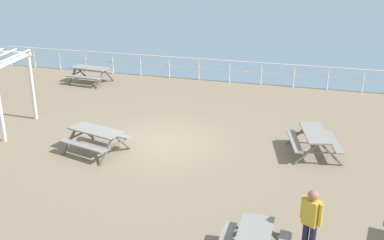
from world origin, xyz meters
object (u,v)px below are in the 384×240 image
(picnic_table_mid_centre, at_px, (90,71))
(picnic_table_far_right, at_px, (314,138))
(visitor, at_px, (311,220))
(picnic_table_near_left, at_px, (96,135))

(picnic_table_mid_centre, height_order, picnic_table_far_right, same)
(picnic_table_far_right, height_order, visitor, visitor)
(picnic_table_near_left, xyz_separation_m, picnic_table_far_right, (6.84, 1.67, 0.00))
(picnic_table_near_left, height_order, picnic_table_mid_centre, same)
(visitor, bearing_deg, picnic_table_mid_centre, 76.92)
(picnic_table_far_right, relative_size, visitor, 1.26)
(picnic_table_far_right, bearing_deg, picnic_table_near_left, 90.98)
(picnic_table_mid_centre, xyz_separation_m, visitor, (10.70, -10.90, 0.36))
(picnic_table_near_left, distance_m, picnic_table_mid_centre, 8.07)
(picnic_table_near_left, bearing_deg, visitor, -13.13)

